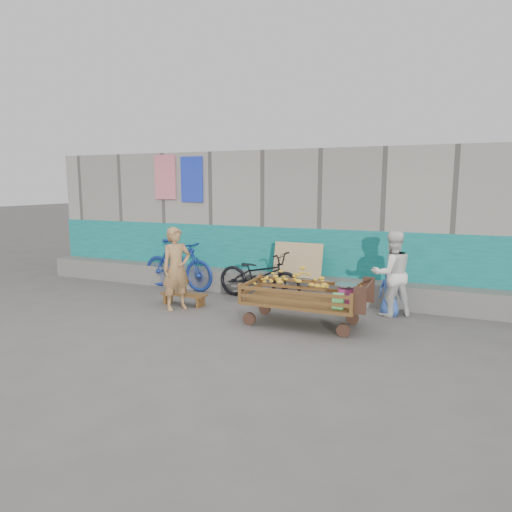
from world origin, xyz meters
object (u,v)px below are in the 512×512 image
at_px(bicycle_blue, 178,265).
at_px(bicycle_dark, 259,275).
at_px(banana_cart, 299,290).
at_px(woman, 392,273).
at_px(bench, 184,296).
at_px(child, 391,291).
at_px(vendor_man, 176,269).

bearing_deg(bicycle_blue, bicycle_dark, -88.15).
height_order(banana_cart, bicycle_dark, bicycle_dark).
height_order(woman, bicycle_dark, woman).
relative_size(woman, bicycle_blue, 0.83).
distance_m(woman, bicycle_dark, 2.59).
bearing_deg(woman, bicycle_blue, -36.13).
xyz_separation_m(bench, child, (3.73, 0.81, 0.28)).
xyz_separation_m(vendor_man, child, (3.68, 1.11, -0.32)).
distance_m(banana_cart, vendor_man, 2.37).
distance_m(bench, vendor_man, 0.67).
bearing_deg(banana_cart, bicycle_dark, 133.78).
height_order(vendor_man, child, vendor_man).
bearing_deg(banana_cart, bench, 172.28).
distance_m(woman, child, 0.31).
bearing_deg(banana_cart, woman, 41.14).
bearing_deg(bench, bicycle_dark, 40.09).
relative_size(bench, bicycle_dark, 0.49).
height_order(bench, woman, woman).
xyz_separation_m(bench, woman, (3.73, 0.83, 0.59)).
bearing_deg(woman, banana_cart, 8.53).
xyz_separation_m(woman, child, (0.00, -0.02, -0.31)).
xyz_separation_m(vendor_man, bicycle_dark, (1.12, 1.28, -0.28)).
xyz_separation_m(woman, bicycle_blue, (-4.56, 0.28, -0.21)).
bearing_deg(bench, vendor_man, -81.55).
height_order(banana_cart, child, child).
bearing_deg(bicycle_blue, bench, -137.64).
bearing_deg(vendor_man, bench, 41.77).
height_order(woman, bicycle_blue, woman).
distance_m(bench, child, 3.82).
height_order(banana_cart, bicycle_blue, bicycle_blue).
bearing_deg(child, bicycle_dark, 7.32).
height_order(bench, vendor_man, vendor_man).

